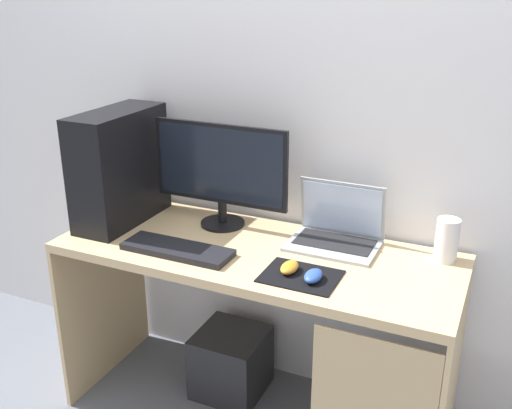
{
  "coord_description": "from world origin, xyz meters",
  "views": [
    {
      "loc": [
        0.83,
        -1.82,
        1.71
      ],
      "look_at": [
        0.0,
        0.0,
        0.94
      ],
      "focal_mm": 41.45,
      "sensor_mm": 36.0,
      "label": 1
    }
  ],
  "objects_px": {
    "mouse_left": "(290,267)",
    "mouse_right": "(313,276)",
    "pc_tower": "(120,167)",
    "speaker": "(447,240)",
    "laptop": "(336,232)",
    "monitor": "(221,171)",
    "keyboard": "(177,249)",
    "subwoofer": "(231,362)"
  },
  "relations": [
    {
      "from": "mouse_right",
      "to": "subwoofer",
      "type": "xyz_separation_m",
      "value": [
        -0.44,
        0.25,
        -0.64
      ]
    },
    {
      "from": "speaker",
      "to": "keyboard",
      "type": "bearing_deg",
      "value": -159.18
    },
    {
      "from": "mouse_right",
      "to": "keyboard",
      "type": "bearing_deg",
      "value": 179.46
    },
    {
      "from": "speaker",
      "to": "mouse_right",
      "type": "bearing_deg",
      "value": -137.02
    },
    {
      "from": "mouse_left",
      "to": "pc_tower",
      "type": "bearing_deg",
      "value": 168.96
    },
    {
      "from": "mouse_right",
      "to": "subwoofer",
      "type": "relative_size",
      "value": 0.33
    },
    {
      "from": "speaker",
      "to": "mouse_right",
      "type": "height_order",
      "value": "speaker"
    },
    {
      "from": "keyboard",
      "to": "mouse_right",
      "type": "xyz_separation_m",
      "value": [
        0.53,
        -0.0,
        0.01
      ]
    },
    {
      "from": "speaker",
      "to": "monitor",
      "type": "bearing_deg",
      "value": -176.83
    },
    {
      "from": "pc_tower",
      "to": "speaker",
      "type": "xyz_separation_m",
      "value": [
        1.28,
        0.17,
        -0.15
      ]
    },
    {
      "from": "keyboard",
      "to": "mouse_right",
      "type": "relative_size",
      "value": 4.38
    },
    {
      "from": "keyboard",
      "to": "mouse_left",
      "type": "xyz_separation_m",
      "value": [
        0.44,
        0.02,
        0.01
      ]
    },
    {
      "from": "mouse_right",
      "to": "subwoofer",
      "type": "distance_m",
      "value": 0.82
    },
    {
      "from": "speaker",
      "to": "subwoofer",
      "type": "relative_size",
      "value": 0.56
    },
    {
      "from": "laptop",
      "to": "mouse_left",
      "type": "bearing_deg",
      "value": -103.34
    },
    {
      "from": "speaker",
      "to": "keyboard",
      "type": "height_order",
      "value": "speaker"
    },
    {
      "from": "pc_tower",
      "to": "subwoofer",
      "type": "height_order",
      "value": "pc_tower"
    },
    {
      "from": "pc_tower",
      "to": "laptop",
      "type": "distance_m",
      "value": 0.91
    },
    {
      "from": "mouse_right",
      "to": "monitor",
      "type": "bearing_deg",
      "value": 149.07
    },
    {
      "from": "laptop",
      "to": "mouse_right",
      "type": "xyz_separation_m",
      "value": [
        0.02,
        -0.33,
        -0.02
      ]
    },
    {
      "from": "keyboard",
      "to": "subwoofer",
      "type": "distance_m",
      "value": 0.68
    },
    {
      "from": "subwoofer",
      "to": "laptop",
      "type": "bearing_deg",
      "value": 10.74
    },
    {
      "from": "pc_tower",
      "to": "mouse_right",
      "type": "xyz_separation_m",
      "value": [
        0.9,
        -0.18,
        -0.21
      ]
    },
    {
      "from": "laptop",
      "to": "mouse_right",
      "type": "distance_m",
      "value": 0.33
    },
    {
      "from": "keyboard",
      "to": "monitor",
      "type": "bearing_deg",
      "value": 84.44
    },
    {
      "from": "monitor",
      "to": "mouse_left",
      "type": "relative_size",
      "value": 5.97
    },
    {
      "from": "pc_tower",
      "to": "mouse_left",
      "type": "xyz_separation_m",
      "value": [
        0.81,
        -0.16,
        -0.21
      ]
    },
    {
      "from": "pc_tower",
      "to": "subwoofer",
      "type": "xyz_separation_m",
      "value": [
        0.46,
        0.06,
        -0.85
      ]
    },
    {
      "from": "pc_tower",
      "to": "mouse_right",
      "type": "distance_m",
      "value": 0.95
    },
    {
      "from": "pc_tower",
      "to": "speaker",
      "type": "height_order",
      "value": "pc_tower"
    },
    {
      "from": "pc_tower",
      "to": "keyboard",
      "type": "relative_size",
      "value": 1.1
    },
    {
      "from": "mouse_left",
      "to": "speaker",
      "type": "bearing_deg",
      "value": 34.64
    },
    {
      "from": "mouse_left",
      "to": "keyboard",
      "type": "bearing_deg",
      "value": -177.38
    },
    {
      "from": "keyboard",
      "to": "subwoofer",
      "type": "height_order",
      "value": "keyboard"
    },
    {
      "from": "pc_tower",
      "to": "monitor",
      "type": "relative_size",
      "value": 0.81
    },
    {
      "from": "mouse_left",
      "to": "mouse_right",
      "type": "bearing_deg",
      "value": -14.74
    },
    {
      "from": "monitor",
      "to": "mouse_right",
      "type": "relative_size",
      "value": 5.97
    },
    {
      "from": "pc_tower",
      "to": "mouse_left",
      "type": "distance_m",
      "value": 0.85
    },
    {
      "from": "speaker",
      "to": "mouse_right",
      "type": "relative_size",
      "value": 1.66
    },
    {
      "from": "monitor",
      "to": "laptop",
      "type": "xyz_separation_m",
      "value": [
        0.48,
        0.02,
        -0.19
      ]
    },
    {
      "from": "pc_tower",
      "to": "speaker",
      "type": "distance_m",
      "value": 1.3
    },
    {
      "from": "laptop",
      "to": "subwoofer",
      "type": "bearing_deg",
      "value": -169.26
    }
  ]
}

